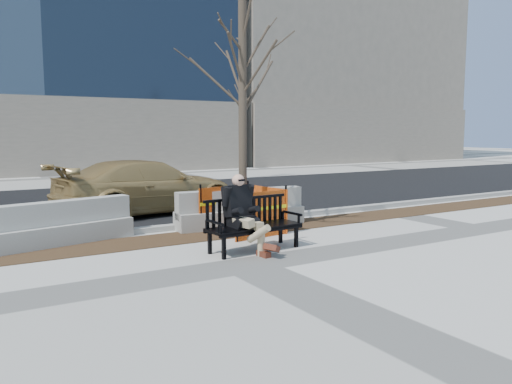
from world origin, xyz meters
TOP-DOWN VIEW (x-y plane):
  - ground at (0.00, 0.00)m, footprint 120.00×120.00m
  - mulch_strip at (0.00, 2.60)m, footprint 40.00×1.20m
  - asphalt_street at (0.00, 8.80)m, footprint 60.00×10.40m
  - curb at (0.00, 3.55)m, footprint 60.00×0.25m
  - building_right at (22.00, 26.00)m, footprint 20.00×12.00m
  - bench at (0.67, 0.84)m, footprint 1.93×0.81m
  - seated_man at (0.41, 0.87)m, footprint 0.70×1.09m
  - tree_fence at (1.31, 2.41)m, footprint 2.43×2.43m
  - sedan at (0.42, 6.10)m, footprint 5.36×2.89m
  - jersey_barrier_left at (-2.44, 3.27)m, footprint 3.13×1.27m
  - jersey_barrier_right at (1.65, 3.10)m, footprint 3.17×0.88m
  - far_tree_right at (7.88, 14.05)m, footprint 2.49×2.49m

SIDE VIEW (x-z plane):
  - ground at x=0.00m, z-range 0.00..0.00m
  - bench at x=0.67m, z-range -0.50..0.50m
  - seated_man at x=0.41m, z-range -0.73..0.73m
  - tree_fence at x=1.31m, z-range -2.68..2.68m
  - sedan at x=0.42m, z-range -0.74..0.74m
  - jersey_barrier_left at x=-2.44m, z-range -0.44..0.44m
  - jersey_barrier_right at x=1.65m, z-range -0.45..0.45m
  - far_tree_right at x=7.88m, z-range -2.71..2.71m
  - asphalt_street at x=0.00m, z-range 0.00..0.01m
  - mulch_strip at x=0.00m, z-range -0.01..0.01m
  - curb at x=0.00m, z-range 0.00..0.12m
  - building_right at x=22.00m, z-range 0.00..25.00m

